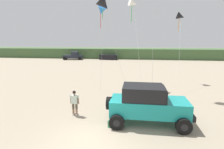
# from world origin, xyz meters

# --- Properties ---
(ground_plane) EXTENTS (220.00, 220.00, 0.00)m
(ground_plane) POSITION_xyz_m (0.00, 0.00, 0.00)
(ground_plane) COLOR gray
(dune_ridge) EXTENTS (90.00, 9.14, 2.56)m
(dune_ridge) POSITION_xyz_m (2.60, 42.02, 1.28)
(dune_ridge) COLOR #426038
(dune_ridge) RESTS_ON ground_plane
(jeep) EXTENTS (4.85, 2.39, 2.26)m
(jeep) POSITION_xyz_m (2.85, 2.35, 1.20)
(jeep) COLOR teal
(jeep) RESTS_ON ground_plane
(person_watching) EXTENTS (0.62, 0.33, 1.67)m
(person_watching) POSITION_xyz_m (-1.72, 2.81, 0.94)
(person_watching) COLOR #8C664C
(person_watching) RESTS_ON ground_plane
(cooler_box) EXTENTS (0.62, 0.47, 0.38)m
(cooler_box) POSITION_xyz_m (0.96, 1.58, 0.19)
(cooler_box) COLOR #2D7F51
(cooler_box) RESTS_ON ground_plane
(distant_pickup) EXTENTS (4.83, 3.01, 1.98)m
(distant_pickup) POSITION_xyz_m (-13.48, 35.16, 0.94)
(distant_pickup) COLOR #1E232D
(distant_pickup) RESTS_ON ground_plane
(distant_sedan) EXTENTS (4.30, 1.98, 1.20)m
(distant_sedan) POSITION_xyz_m (-4.82, 36.25, 0.60)
(distant_sedan) COLOR black
(distant_sedan) RESTS_ON ground_plane
(kite_red_delta) EXTENTS (1.87, 2.50, 8.99)m
(kite_red_delta) POSITION_xyz_m (-1.09, 10.17, 8.16)
(kite_red_delta) COLOR black
(kite_red_delta) RESTS_ON ground_plane
(kite_green_box) EXTENTS (1.59, 6.53, 7.99)m
(kite_green_box) POSITION_xyz_m (6.90, 13.86, 7.38)
(kite_green_box) COLOR black
(kite_green_box) RESTS_ON ground_plane
(kite_purple_stunt) EXTENTS (3.73, 2.20, 8.96)m
(kite_purple_stunt) POSITION_xyz_m (-1.85, 12.99, 8.12)
(kite_purple_stunt) COLOR blue
(kite_purple_stunt) RESTS_ON ground_plane
(kite_black_sled) EXTENTS (1.65, 6.34, 8.88)m
(kite_black_sled) POSITION_xyz_m (1.71, 10.69, 8.32)
(kite_black_sled) COLOR white
(kite_black_sled) RESTS_ON ground_plane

